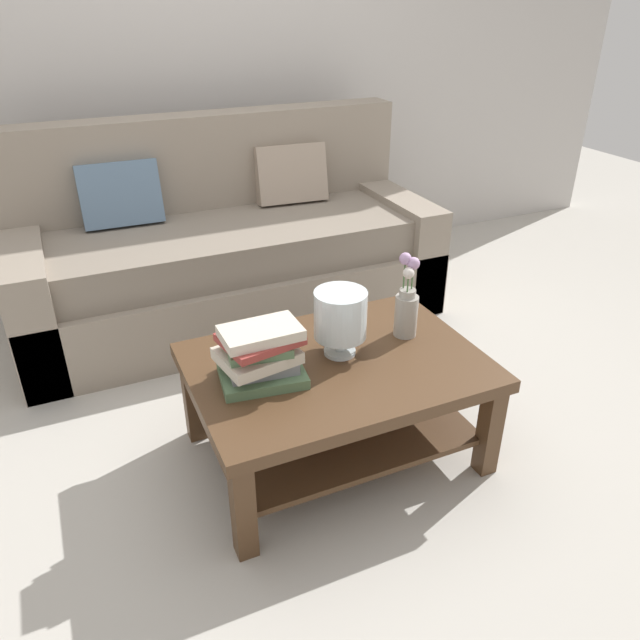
# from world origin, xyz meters

# --- Properties ---
(ground_plane) EXTENTS (10.00, 10.00, 0.00)m
(ground_plane) POSITION_xyz_m (0.00, 0.00, 0.00)
(ground_plane) COLOR #B7B2A8
(back_wall) EXTENTS (6.40, 0.12, 2.70)m
(back_wall) POSITION_xyz_m (0.00, 1.65, 1.35)
(back_wall) COLOR #BCB7B2
(back_wall) RESTS_ON ground
(couch) EXTENTS (2.21, 0.90, 1.06)m
(couch) POSITION_xyz_m (-0.00, 0.93, 0.36)
(couch) COLOR gray
(couch) RESTS_ON ground
(coffee_table) EXTENTS (1.08, 0.77, 0.43)m
(coffee_table) POSITION_xyz_m (0.02, -0.42, 0.32)
(coffee_table) COLOR #4C331E
(coffee_table) RESTS_ON ground
(book_stack_main) EXTENTS (0.32, 0.26, 0.21)m
(book_stack_main) POSITION_xyz_m (-0.27, -0.42, 0.53)
(book_stack_main) COLOR #51704C
(book_stack_main) RESTS_ON coffee_table
(glass_hurricane_vase) EXTENTS (0.20, 0.20, 0.26)m
(glass_hurricane_vase) POSITION_xyz_m (0.06, -0.37, 0.59)
(glass_hurricane_vase) COLOR silver
(glass_hurricane_vase) RESTS_ON coffee_table
(flower_pitcher) EXTENTS (0.09, 0.09, 0.34)m
(flower_pitcher) POSITION_xyz_m (0.36, -0.35, 0.56)
(flower_pitcher) COLOR #9E998E
(flower_pitcher) RESTS_ON coffee_table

